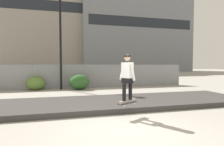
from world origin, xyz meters
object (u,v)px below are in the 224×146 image
Objects in this scene: shrub_left at (36,83)px; parked_car_near at (35,76)px; shrub_center at (80,82)px; street_lamp at (60,27)px; skater at (127,76)px; skateboard at (127,103)px.

parked_car_near is at bearing 100.72° from shrub_left.
shrub_center is (3.84, -4.25, -0.28)m from parked_car_near.
street_lamp is 5.97m from parked_car_near.
parked_car_near is 3.15× the size of shrub_center.
shrub_center is at bearing 99.10° from skater.
shrub_left is at bearing -79.28° from parked_car_near.
shrub_center is at bearing -7.74° from shrub_left.
street_lamp reaches higher than skater.
street_lamp is 4.46m from shrub_left.
skateboard is 9.16m from street_lamp.
skater reaches higher than shrub_left.
skateboard is 7.56m from shrub_center.
skateboard is 0.18× the size of parked_car_near.
skater is at bearing -80.90° from shrub_center.
street_lamp reaches higher than shrub_left.
skateboard is 0.48× the size of skater.
skateboard is at bearing -104.04° from skater.
street_lamp is (-2.53, 7.80, 3.13)m from skater.
shrub_center is (-1.20, 7.47, -0.89)m from skater.
street_lamp is 5.81× the size of shrub_left.
skater is 1.15× the size of shrub_center.
skater is 12.77m from parked_car_near.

